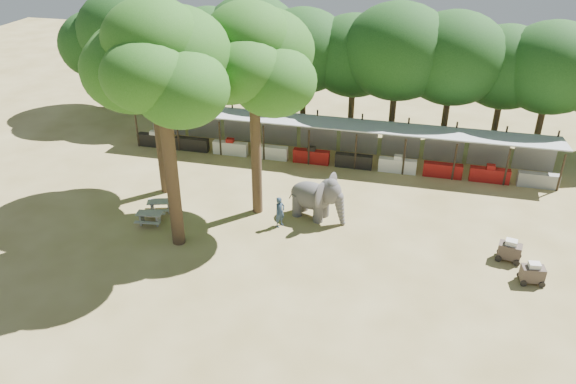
% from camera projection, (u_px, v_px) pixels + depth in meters
% --- Properties ---
extents(ground, '(100.00, 100.00, 0.00)m').
position_uv_depth(ground, '(283.00, 283.00, 25.73)').
color(ground, olive).
rests_on(ground, ground).
extents(vendor_stalls, '(28.00, 2.99, 2.80)m').
position_uv_depth(vendor_stalls, '(335.00, 143.00, 36.98)').
color(vendor_stalls, '#9CA0A3').
rests_on(vendor_stalls, ground).
extents(yard_tree_left, '(7.10, 6.90, 11.02)m').
position_uv_depth(yard_tree_left, '(150.00, 53.00, 29.91)').
color(yard_tree_left, '#332316').
rests_on(yard_tree_left, ground).
extents(yard_tree_center, '(7.10, 6.90, 12.04)m').
position_uv_depth(yard_tree_center, '(159.00, 63.00, 24.52)').
color(yard_tree_center, '#332316').
rests_on(yard_tree_center, ground).
extents(yard_tree_back, '(7.10, 6.90, 11.36)m').
position_uv_depth(yard_tree_back, '(252.00, 59.00, 27.61)').
color(yard_tree_back, '#332316').
rests_on(yard_tree_back, ground).
extents(backdrop_trees, '(46.46, 5.95, 8.33)m').
position_uv_depth(backdrop_trees, '(350.00, 58.00, 39.32)').
color(backdrop_trees, '#332316').
rests_on(backdrop_trees, ground).
extents(elephant, '(3.45, 2.52, 2.56)m').
position_uv_depth(elephant, '(317.00, 197.00, 30.30)').
color(elephant, '#424040').
rests_on(elephant, ground).
extents(handler, '(0.67, 0.74, 1.72)m').
position_uv_depth(handler, '(280.00, 212.00, 29.69)').
color(handler, '#26384C').
rests_on(handler, ground).
extents(picnic_table_near, '(1.52, 1.40, 0.68)m').
position_uv_depth(picnic_table_near, '(150.00, 217.00, 30.06)').
color(picnic_table_near, gray).
rests_on(picnic_table_near, ground).
extents(picnic_table_far, '(1.71, 1.62, 0.70)m').
position_uv_depth(picnic_table_far, '(161.00, 205.00, 31.17)').
color(picnic_table_far, gray).
rests_on(picnic_table_far, ground).
extents(cart_front, '(1.19, 0.86, 1.09)m').
position_uv_depth(cart_front, '(533.00, 273.00, 25.51)').
color(cart_front, '#392D28').
rests_on(cart_front, ground).
extents(cart_back, '(1.30, 0.98, 1.14)m').
position_uv_depth(cart_back, '(510.00, 250.00, 27.07)').
color(cart_back, '#392D28').
rests_on(cart_back, ground).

